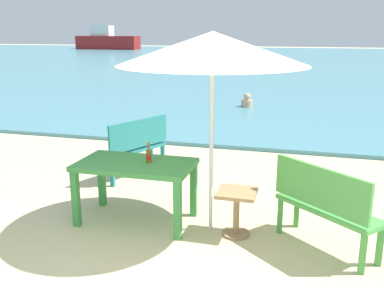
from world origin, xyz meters
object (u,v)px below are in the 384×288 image
(beer_bottle_amber, at_px, (149,155))
(side_table_wood, at_px, (236,206))
(swimmer_person, at_px, (247,101))
(boat_fishing_trawler, at_px, (107,41))
(bench_teal_center, at_px, (135,144))
(bench_green_right, at_px, (324,203))
(patio_umbrella, at_px, (212,49))
(picnic_table_green, at_px, (136,171))

(beer_bottle_amber, xyz_separation_m, side_table_wood, (1.10, -0.10, -0.50))
(swimmer_person, height_order, boat_fishing_trawler, boat_fishing_trawler)
(beer_bottle_amber, distance_m, side_table_wood, 1.21)
(bench_teal_center, bearing_deg, bench_green_right, -31.06)
(beer_bottle_amber, distance_m, bench_green_right, 2.08)
(side_table_wood, xyz_separation_m, swimmer_person, (-1.14, 8.30, -0.11))
(patio_umbrella, distance_m, side_table_wood, 1.79)
(picnic_table_green, height_order, patio_umbrella, patio_umbrella)
(beer_bottle_amber, distance_m, swimmer_person, 8.22)
(side_table_wood, distance_m, bench_green_right, 0.97)
(picnic_table_green, distance_m, patio_umbrella, 1.74)
(picnic_table_green, height_order, boat_fishing_trawler, boat_fishing_trawler)
(swimmer_person, bearing_deg, bench_teal_center, -96.76)
(boat_fishing_trawler, bearing_deg, bench_green_right, -61.24)
(side_table_wood, distance_m, swimmer_person, 8.38)
(picnic_table_green, distance_m, bench_teal_center, 1.72)
(side_table_wood, bearing_deg, picnic_table_green, 177.34)
(picnic_table_green, height_order, swimmer_person, picnic_table_green)
(bench_green_right, bearing_deg, boat_fishing_trawler, 118.76)
(bench_teal_center, relative_size, boat_fishing_trawler, 0.17)
(side_table_wood, xyz_separation_m, boat_fishing_trawler, (-22.93, 43.42, 0.69))
(bench_green_right, xyz_separation_m, boat_fishing_trawler, (-23.88, 43.51, 0.50))
(bench_teal_center, relative_size, bench_green_right, 1.08)
(boat_fishing_trawler, bearing_deg, beer_bottle_amber, -63.26)
(picnic_table_green, height_order, bench_teal_center, bench_teal_center)
(patio_umbrella, height_order, boat_fishing_trawler, boat_fishing_trawler)
(patio_umbrella, relative_size, swimmer_person, 5.61)
(bench_green_right, height_order, swimmer_person, bench_green_right)
(patio_umbrella, bearing_deg, picnic_table_green, 179.78)
(bench_teal_center, height_order, boat_fishing_trawler, boat_fishing_trawler)
(bench_teal_center, bearing_deg, picnic_table_green, -67.07)
(patio_umbrella, distance_m, bench_green_right, 2.03)
(patio_umbrella, bearing_deg, boat_fishing_trawler, 117.54)
(swimmer_person, bearing_deg, boat_fishing_trawler, 121.82)
(swimmer_person, bearing_deg, patio_umbrella, -84.32)
(bench_green_right, height_order, boat_fishing_trawler, boat_fishing_trawler)
(patio_umbrella, xyz_separation_m, side_table_wood, (0.32, -0.05, -1.76))
(bench_green_right, bearing_deg, swimmer_person, 103.96)
(beer_bottle_amber, xyz_separation_m, bench_teal_center, (-0.83, 1.54, -0.31))
(patio_umbrella, relative_size, boat_fishing_trawler, 0.31)
(picnic_table_green, relative_size, swimmer_person, 3.41)
(side_table_wood, xyz_separation_m, bench_teal_center, (-1.93, 1.64, 0.19))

